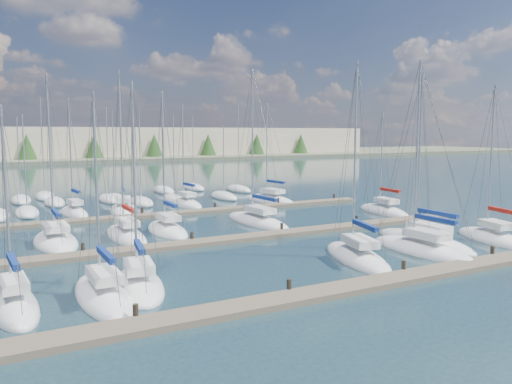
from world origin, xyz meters
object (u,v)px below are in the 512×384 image
sailboat_c (139,286)px  sailboat_a (14,305)px  sailboat_h (55,241)px  sailboat_f (424,241)px  sailboat_e (421,249)px  sailboat_p (186,204)px  sailboat_i (126,235)px  sailboat_n (75,213)px  sailboat_d (357,257)px  sailboat_j (167,230)px  sailboat_m (384,211)px  sailboat_b (103,296)px  sailboat_g (492,238)px  sailboat_q (270,200)px  sailboat_k (257,221)px  sailboat_o (124,210)px

sailboat_c → sailboat_a: size_ratio=1.13×
sailboat_a → sailboat_h: (3.44, 14.10, -0.01)m
sailboat_f → sailboat_e: sailboat_e is taller
sailboat_p → sailboat_i: bearing=-128.2°
sailboat_i → sailboat_e: sailboat_e is taller
sailboat_e → sailboat_f: bearing=39.3°
sailboat_n → sailboat_h: size_ratio=0.93×
sailboat_d → sailboat_j: bearing=133.8°
sailboat_m → sailboat_p: bearing=144.4°
sailboat_b → sailboat_g: (29.61, -0.25, 0.01)m
sailboat_c → sailboat_q: 35.37m
sailboat_b → sailboat_j: (8.25, 14.90, 0.01)m
sailboat_b → sailboat_c: bearing=20.3°
sailboat_n → sailboat_b: sailboat_n is taller
sailboat_a → sailboat_e: bearing=-5.8°
sailboat_p → sailboat_d: 29.00m
sailboat_q → sailboat_m: (6.15, -13.24, 0.01)m
sailboat_f → sailboat_h: sailboat_h is taller
sailboat_g → sailboat_q: bearing=112.7°
sailboat_f → sailboat_p: 28.93m
sailboat_h → sailboat_e: bearing=-34.5°
sailboat_p → sailboat_j: sailboat_j is taller
sailboat_n → sailboat_a: size_ratio=1.21×
sailboat_f → sailboat_k: 15.28m
sailboat_c → sailboat_e: (19.86, -1.09, -0.00)m
sailboat_h → sailboat_m: (32.17, -0.60, 0.00)m
sailboat_k → sailboat_j: (-8.70, -0.12, 0.00)m
sailboat_p → sailboat_k: bearing=-85.2°
sailboat_g → sailboat_o: sailboat_o is taller
sailboat_f → sailboat_j: bearing=140.8°
sailboat_i → sailboat_f: 23.27m
sailboat_m → sailboat_o: (-23.87, 13.91, 0.01)m
sailboat_c → sailboat_o: bearing=86.6°
sailboat_p → sailboat_d: (1.27, -28.97, -0.00)m
sailboat_q → sailboat_j: size_ratio=1.01×
sailboat_n → sailboat_d: (13.66, -28.23, -0.02)m
sailboat_q → sailboat_o: (-17.72, 0.67, 0.02)m
sailboat_q → sailboat_e: sailboat_e is taller
sailboat_c → sailboat_k: 20.65m
sailboat_a → sailboat_j: (12.32, 14.33, 0.00)m
sailboat_f → sailboat_k: sailboat_k is taller
sailboat_o → sailboat_e: bearing=-51.0°
sailboat_c → sailboat_o: (5.65, 27.22, 0.01)m
sailboat_j → sailboat_h: bearing=-178.3°
sailboat_d → sailboat_e: sailboat_e is taller
sailboat_d → sailboat_a: bearing=-166.4°
sailboat_b → sailboat_h: (-0.62, 14.66, 0.00)m
sailboat_a → sailboat_j: bearing=45.5°
sailboat_i → sailboat_d: 18.48m
sailboat_b → sailboat_h: size_ratio=0.83×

